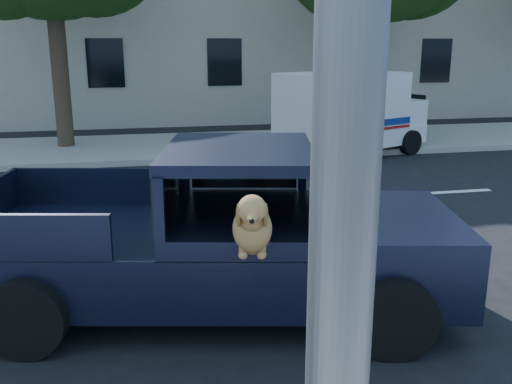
# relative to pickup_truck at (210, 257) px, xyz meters

# --- Properties ---
(ground) EXTENTS (120.00, 120.00, 0.00)m
(ground) POSITION_rel_pickup_truck_xyz_m (1.40, 0.67, -0.62)
(ground) COLOR black
(ground) RESTS_ON ground
(far_sidewalk) EXTENTS (60.00, 4.00, 0.15)m
(far_sidewalk) POSITION_rel_pickup_truck_xyz_m (1.40, 9.87, -0.55)
(far_sidewalk) COLOR gray
(far_sidewalk) RESTS_ON ground
(lane_stripes) EXTENTS (21.60, 0.14, 0.01)m
(lane_stripes) POSITION_rel_pickup_truck_xyz_m (3.40, 4.07, -0.62)
(lane_stripes) COLOR silver
(lane_stripes) RESTS_ON ground
(pickup_truck) EXTENTS (5.44, 3.13, 1.84)m
(pickup_truck) POSITION_rel_pickup_truck_xyz_m (0.00, 0.00, 0.00)
(pickup_truck) COLOR black
(pickup_truck) RESTS_ON ground
(mail_truck) EXTENTS (4.30, 3.22, 2.14)m
(mail_truck) POSITION_rel_pickup_truck_xyz_m (4.69, 8.09, 0.32)
(mail_truck) COLOR silver
(mail_truck) RESTS_ON ground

